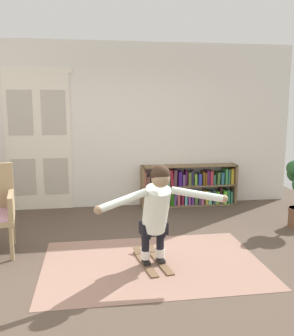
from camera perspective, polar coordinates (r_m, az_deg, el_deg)
ground_plane at (r=4.47m, az=1.09°, el=-14.50°), size 7.20×7.20×0.00m
back_wall at (r=6.65m, az=-2.69°, el=6.51°), size 6.00×0.10×2.90m
double_door at (r=6.64m, az=-16.41°, el=4.20°), size 1.22×0.05×2.45m
rug at (r=4.46m, az=0.90°, el=-14.50°), size 2.54×1.70×0.01m
bookshelf at (r=6.80m, az=6.45°, el=-2.88°), size 1.75×0.30×0.74m
skis_pair at (r=4.47m, az=0.78°, el=-14.13°), size 0.38×0.78×0.07m
person_skier at (r=4.09m, az=1.53°, el=-6.15°), size 1.47×0.66×1.14m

